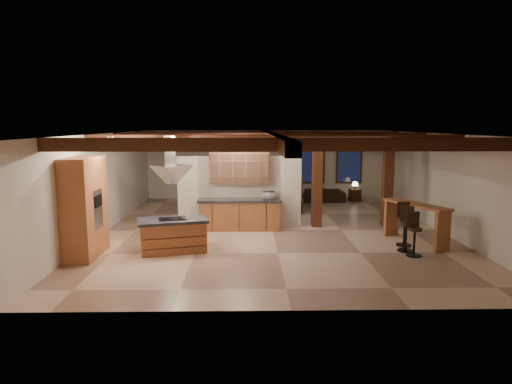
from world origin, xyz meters
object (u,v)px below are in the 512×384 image
(dining_table, at_px, (276,201))
(sofa, at_px, (321,195))
(kitchen_island, at_px, (173,235))
(bar_counter, at_px, (415,216))

(dining_table, height_order, sofa, dining_table)
(kitchen_island, distance_m, dining_table, 6.35)
(kitchen_island, distance_m, bar_counter, 6.42)
(sofa, bearing_deg, bar_counter, 102.83)
(kitchen_island, xyz_separation_m, sofa, (4.90, 7.36, -0.14))
(bar_counter, bearing_deg, sofa, 102.41)
(kitchen_island, height_order, dining_table, kitchen_island)
(kitchen_island, bearing_deg, sofa, 56.33)
(kitchen_island, xyz_separation_m, dining_table, (2.95, 5.62, -0.11))
(kitchen_island, height_order, sofa, kitchen_island)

